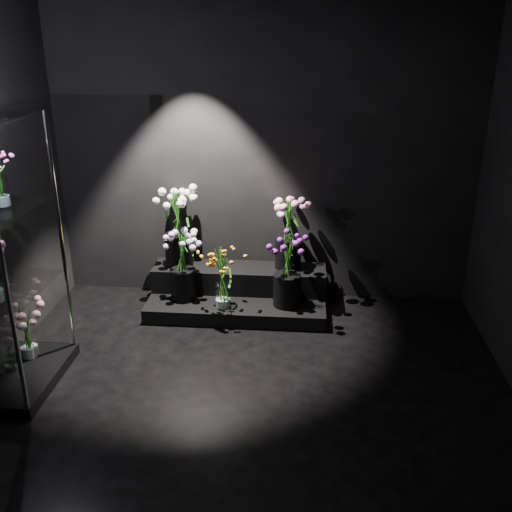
# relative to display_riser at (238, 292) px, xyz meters

# --- Properties ---
(floor) EXTENTS (4.00, 4.00, 0.00)m
(floor) POSITION_rel_display_riser_xyz_m (0.21, -1.67, -0.15)
(floor) COLOR black
(floor) RESTS_ON ground
(wall_back) EXTENTS (4.00, 0.00, 4.00)m
(wall_back) POSITION_rel_display_riser_xyz_m (0.21, 0.33, 1.25)
(wall_back) COLOR black
(wall_back) RESTS_ON floor
(wall_front) EXTENTS (4.00, 0.00, 4.00)m
(wall_front) POSITION_rel_display_riser_xyz_m (0.21, -3.67, 1.25)
(wall_front) COLOR black
(wall_front) RESTS_ON floor
(display_riser) EXTENTS (1.68, 0.74, 0.37)m
(display_riser) POSITION_rel_display_riser_xyz_m (0.00, 0.00, 0.00)
(display_riser) COLOR black
(display_riser) RESTS_ON floor
(display_case) EXTENTS (0.54, 0.90, 1.99)m
(display_case) POSITION_rel_display_riser_xyz_m (-1.50, -1.42, 0.84)
(display_case) COLOR black
(display_case) RESTS_ON floor
(bouquet_orange_bells) EXTENTS (0.32, 0.32, 0.56)m
(bouquet_orange_bells) POSITION_rel_display_riser_xyz_m (-0.11, -0.30, 0.27)
(bouquet_orange_bells) COLOR white
(bouquet_orange_bells) RESTS_ON display_riser
(bouquet_lilac) EXTENTS (0.35, 0.35, 0.66)m
(bouquet_lilac) POSITION_rel_display_riser_xyz_m (-0.50, -0.16, 0.37)
(bouquet_lilac) COLOR black
(bouquet_lilac) RESTS_ON display_riser
(bouquet_purple) EXTENTS (0.41, 0.41, 0.66)m
(bouquet_purple) POSITION_rel_display_riser_xyz_m (0.48, -0.21, 0.34)
(bouquet_purple) COLOR black
(bouquet_purple) RESTS_ON display_riser
(bouquet_cream_roses) EXTENTS (0.43, 0.43, 0.75)m
(bouquet_cream_roses) POSITION_rel_display_riser_xyz_m (-0.59, 0.11, 0.64)
(bouquet_cream_roses) COLOR black
(bouquet_cream_roses) RESTS_ON display_riser
(bouquet_pink_roses) EXTENTS (0.50, 0.50, 0.69)m
(bouquet_pink_roses) POSITION_rel_display_riser_xyz_m (0.47, 0.13, 0.62)
(bouquet_pink_roses) COLOR black
(bouquet_pink_roses) RESTS_ON display_riser
(bouquet_case_base_pink) EXTENTS (0.41, 0.41, 0.43)m
(bouquet_case_base_pink) POSITION_rel_display_riser_xyz_m (-1.53, -1.20, 0.17)
(bouquet_case_base_pink) COLOR white
(bouquet_case_base_pink) RESTS_ON display_case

